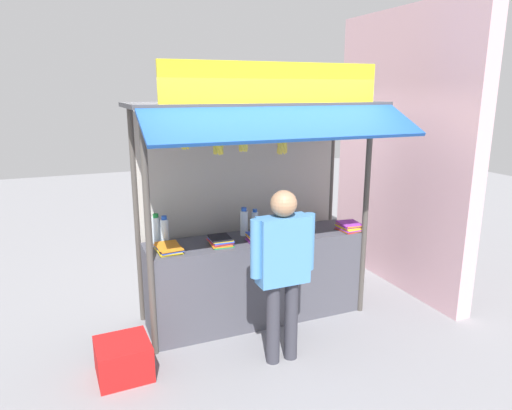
# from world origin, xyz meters

# --- Properties ---
(ground_plane) EXTENTS (20.00, 20.00, 0.00)m
(ground_plane) POSITION_xyz_m (0.00, 0.00, 0.00)
(ground_plane) COLOR gray
(stall_counter) EXTENTS (2.28, 0.58, 0.91)m
(stall_counter) POSITION_xyz_m (0.00, 0.00, 0.46)
(stall_counter) COLOR #4C4C56
(stall_counter) RESTS_ON ground
(stall_structure) EXTENTS (2.48, 1.45, 2.64)m
(stall_structure) POSITION_xyz_m (0.00, 0.10, 1.59)
(stall_structure) COLOR #4C4742
(stall_structure) RESTS_ON ground
(water_bottle_center) EXTENTS (0.08, 0.08, 0.29)m
(water_bottle_center) POSITION_xyz_m (-0.92, 0.15, 1.05)
(water_bottle_center) COLOR silver
(water_bottle_center) RESTS_ON stall_counter
(water_bottle_front_right) EXTENTS (0.08, 0.08, 0.30)m
(water_bottle_front_right) POSITION_xyz_m (-0.98, 0.23, 1.05)
(water_bottle_front_right) COLOR silver
(water_bottle_front_right) RESTS_ON stall_counter
(water_bottle_back_left) EXTENTS (0.07, 0.07, 0.26)m
(water_bottle_back_left) POSITION_xyz_m (0.05, 0.16, 1.03)
(water_bottle_back_left) COLOR silver
(water_bottle_back_left) RESTS_ON stall_counter
(water_bottle_far_right) EXTENTS (0.07, 0.07, 0.25)m
(water_bottle_far_right) POSITION_xyz_m (0.30, 0.05, 1.03)
(water_bottle_far_right) COLOR silver
(water_bottle_far_right) RESTS_ON stall_counter
(water_bottle_mid_left) EXTENTS (0.08, 0.08, 0.30)m
(water_bottle_mid_left) POSITION_xyz_m (-0.08, 0.13, 1.05)
(water_bottle_mid_left) COLOR silver
(water_bottle_mid_left) RESTS_ON stall_counter
(magazine_stack_rear_center) EXTENTS (0.20, 0.33, 0.09)m
(magazine_stack_rear_center) POSITION_xyz_m (-0.06, -0.19, 0.96)
(magazine_stack_rear_center) COLOR yellow
(magazine_stack_rear_center) RESTS_ON stall_counter
(magazine_stack_left) EXTENTS (0.24, 0.31, 0.06)m
(magazine_stack_left) POSITION_xyz_m (-0.93, -0.07, 0.94)
(magazine_stack_left) COLOR yellow
(magazine_stack_left) RESTS_ON stall_counter
(magazine_stack_far_left) EXTENTS (0.24, 0.27, 0.09)m
(magazine_stack_far_left) POSITION_xyz_m (1.05, -0.15, 0.95)
(magazine_stack_far_left) COLOR red
(magazine_stack_far_left) RESTS_ON stall_counter
(magazine_stack_back_right) EXTENTS (0.22, 0.27, 0.08)m
(magazine_stack_back_right) POSITION_xyz_m (-0.41, -0.08, 0.95)
(magazine_stack_back_right) COLOR green
(magazine_stack_back_right) RESTS_ON stall_counter
(banana_bunch_inner_right) EXTENTS (0.09, 0.09, 0.25)m
(banana_bunch_inner_right) POSITION_xyz_m (-0.81, -0.39, 1.99)
(banana_bunch_inner_right) COLOR #332D23
(banana_bunch_inner_left) EXTENTS (0.12, 0.11, 0.34)m
(banana_bunch_inner_left) POSITION_xyz_m (0.10, -0.39, 1.91)
(banana_bunch_inner_left) COLOR #332D23
(banana_bunch_leftmost) EXTENTS (0.10, 0.10, 0.30)m
(banana_bunch_leftmost) POSITION_xyz_m (-0.28, -0.39, 1.94)
(banana_bunch_leftmost) COLOR #332D23
(banana_bunch_rightmost) EXTENTS (0.12, 0.12, 0.31)m
(banana_bunch_rightmost) POSITION_xyz_m (-0.51, -0.39, 1.94)
(banana_bunch_rightmost) COLOR #332D23
(vendor_person) EXTENTS (0.60, 0.23, 1.59)m
(vendor_person) POSITION_xyz_m (-0.09, -0.83, 0.96)
(vendor_person) COLOR #383842
(vendor_person) RESTS_ON ground
(plastic_crate) EXTENTS (0.46, 0.46, 0.31)m
(plastic_crate) POSITION_xyz_m (-1.45, -0.53, 0.16)
(plastic_crate) COLOR red
(plastic_crate) RESTS_ON ground
(neighbour_wall) EXTENTS (0.20, 2.40, 3.34)m
(neighbour_wall) POSITION_xyz_m (2.04, 0.30, 1.67)
(neighbour_wall) COLOR beige
(neighbour_wall) RESTS_ON ground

